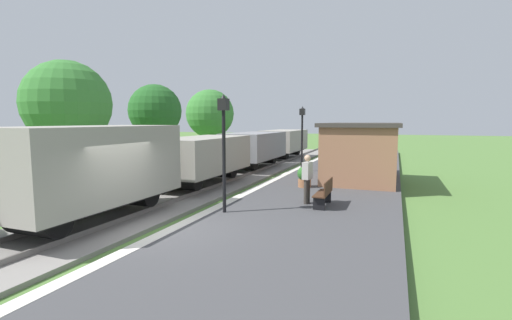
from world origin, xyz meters
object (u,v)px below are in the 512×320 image
at_px(person_waiting, 307,177).
at_px(lamp_post_near, 224,132).
at_px(freight_train, 227,152).
at_px(station_hut, 362,151).
at_px(bench_near_hut, 325,193).
at_px(potted_planter, 305,176).
at_px(lamp_post_far, 302,127).
at_px(tree_field_left, 210,114).
at_px(tree_trackside_far, 155,111).
at_px(bench_down_platform, 357,161).
at_px(tree_trackside_mid, 67,104).

height_order(person_waiting, lamp_post_near, lamp_post_near).
bearing_deg(person_waiting, freight_train, -30.75).
xyz_separation_m(station_hut, bench_near_hut, (-0.66, -6.25, -0.93)).
relative_size(freight_train, potted_planter, 28.38).
height_order(freight_train, potted_planter, freight_train).
xyz_separation_m(lamp_post_far, tree_field_left, (-9.19, 6.17, 0.90)).
xyz_separation_m(lamp_post_near, tree_trackside_far, (-8.72, 8.39, 0.92)).
bearing_deg(lamp_post_near, bench_down_platform, 77.39).
height_order(bench_down_platform, tree_trackside_mid, tree_trackside_mid).
bearing_deg(station_hut, tree_trackside_far, 179.09).
relative_size(person_waiting, tree_trackside_far, 0.32).
bearing_deg(station_hut, bench_near_hut, -96.01).
relative_size(freight_train, person_waiting, 15.20).
xyz_separation_m(station_hut, lamp_post_near, (-3.47, -8.20, 1.15)).
relative_size(station_hut, bench_near_hut, 3.87).
height_order(station_hut, lamp_post_near, lamp_post_near).
relative_size(lamp_post_near, tree_trackside_far, 0.69).
xyz_separation_m(freight_train, bench_down_platform, (6.14, 5.36, -0.76)).
relative_size(bench_down_platform, tree_field_left, 0.27).
bearing_deg(potted_planter, freight_train, 156.84).
bearing_deg(tree_trackside_far, freight_train, -12.32).
xyz_separation_m(bench_near_hut, lamp_post_near, (-2.81, -1.94, 2.08)).
relative_size(potted_planter, lamp_post_far, 0.25).
relative_size(bench_near_hut, tree_field_left, 0.27).
height_order(potted_planter, lamp_post_near, lamp_post_near).
bearing_deg(lamp_post_far, bench_near_hut, -70.98).
bearing_deg(lamp_post_far, tree_trackside_far, -168.90).
height_order(freight_train, tree_trackside_mid, tree_trackside_mid).
height_order(tree_trackside_far, tree_field_left, tree_field_left).
xyz_separation_m(freight_train, person_waiting, (5.49, -5.09, -0.30)).
height_order(bench_near_hut, tree_trackside_mid, tree_trackside_mid).
relative_size(station_hut, lamp_post_near, 1.57).
height_order(station_hut, bench_down_platform, station_hut).
height_order(freight_train, lamp_post_near, lamp_post_near).
distance_m(freight_train, lamp_post_near, 8.06).
distance_m(bench_near_hut, tree_trackside_mid, 11.89).
bearing_deg(bench_down_platform, freight_train, -138.90).
bearing_deg(tree_trackside_far, person_waiting, -29.95).
relative_size(station_hut, potted_planter, 6.33).
relative_size(bench_near_hut, tree_trackside_mid, 0.26).
xyz_separation_m(station_hut, potted_planter, (-2.13, -2.98, -0.93)).
distance_m(bench_down_platform, lamp_post_near, 13.05).
relative_size(freight_train, tree_field_left, 4.60).
bearing_deg(potted_planter, tree_trackside_mid, -162.10).
distance_m(person_waiting, tree_trackside_far, 12.81).
bearing_deg(lamp_post_far, person_waiting, -74.85).
bearing_deg(potted_planter, station_hut, 54.38).
bearing_deg(bench_near_hut, lamp_post_near, -145.34).
height_order(lamp_post_near, tree_trackside_mid, tree_trackside_mid).
bearing_deg(tree_field_left, freight_train, -57.11).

